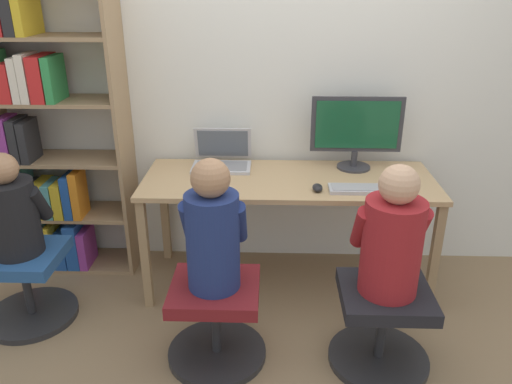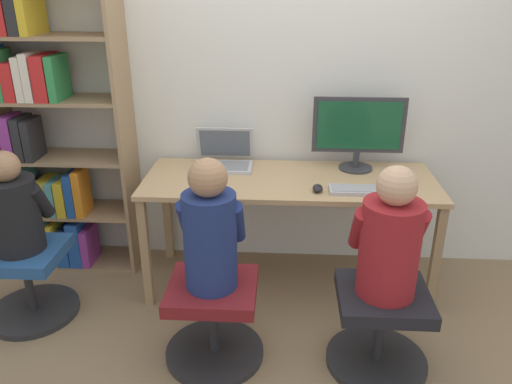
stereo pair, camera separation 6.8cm
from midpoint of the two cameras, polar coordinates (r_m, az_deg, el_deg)
name	(u,v)px [view 2 (the right image)]	position (r m, az deg, el deg)	size (l,w,h in m)	color
ground_plane	(287,312)	(3.14, 4.16, -13.48)	(14.00, 14.00, 0.00)	#846B4C
wall_back	(292,76)	(3.30, 4.70, 13.11)	(10.00, 0.05, 2.60)	silver
desk	(289,190)	(3.10, 4.46, 0.22)	(1.79, 0.66, 0.74)	tan
desktop_monitor	(358,132)	(3.21, 12.22, 6.76)	(0.57, 0.21, 0.47)	#333338
laptop	(224,159)	(3.26, -3.13, 3.81)	(0.38, 0.29, 0.24)	#B7B7BC
keyboard	(364,190)	(2.94, 12.90, 0.22)	(0.40, 0.13, 0.03)	#B2B2B7
computer_mouse_by_keyboard	(318,188)	(2.89, 7.72, 0.43)	(0.06, 0.09, 0.04)	black
office_chair_left	(380,326)	(2.72, 14.71, -14.58)	(0.53, 0.53, 0.45)	#262628
office_chair_right	(213,318)	(2.70, -4.15, -14.15)	(0.53, 0.53, 0.45)	#262628
person_at_monitor	(390,240)	(2.46, 15.85, -5.27)	(0.35, 0.32, 0.66)	maroon
person_at_laptop	(210,231)	(2.43, -4.48, -4.43)	(0.32, 0.31, 0.67)	navy
bookshelf	(46,142)	(3.52, -22.38, 5.25)	(0.86, 0.34, 1.95)	#997A56
office_chair_side	(28,279)	(3.26, -24.08, -9.11)	(0.53, 0.53, 0.45)	#262628
person_near_shelf	(13,209)	(3.06, -25.43, -1.73)	(0.35, 0.30, 0.59)	black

